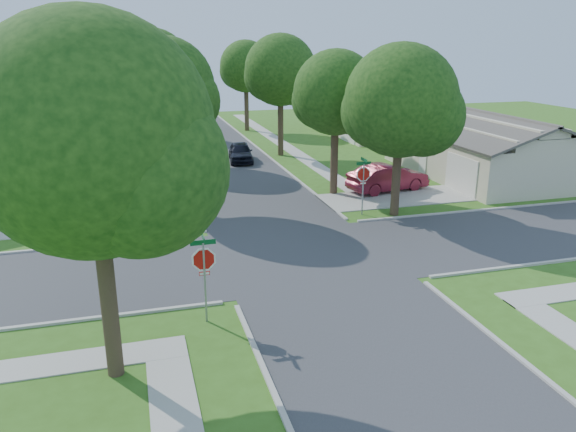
# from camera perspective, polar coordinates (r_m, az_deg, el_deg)

# --- Properties ---
(ground) EXTENTS (100.00, 100.00, 0.00)m
(ground) POSITION_cam_1_polar(r_m,az_deg,el_deg) (23.79, 1.47, -4.02)
(ground) COLOR #365E19
(ground) RESTS_ON ground
(road_ns) EXTENTS (7.00, 100.00, 0.02)m
(road_ns) POSITION_cam_1_polar(r_m,az_deg,el_deg) (23.79, 1.47, -4.01)
(road_ns) COLOR #333335
(road_ns) RESTS_ON ground
(sidewalk_ne) EXTENTS (1.20, 40.00, 0.04)m
(sidewalk_ne) POSITION_cam_1_polar(r_m,az_deg,el_deg) (49.58, -0.68, 7.41)
(sidewalk_ne) COLOR #9E9B91
(sidewalk_ne) RESTS_ON ground
(sidewalk_nw) EXTENTS (1.20, 40.00, 0.04)m
(sidewalk_nw) POSITION_cam_1_polar(r_m,az_deg,el_deg) (47.93, -15.00, 6.46)
(sidewalk_nw) COLOR #9E9B91
(sidewalk_nw) RESTS_ON ground
(driveway) EXTENTS (8.80, 3.60, 0.05)m
(driveway) POSITION_cam_1_polar(r_m,az_deg,el_deg) (32.90, 11.01, 1.85)
(driveway) COLOR #9E9B91
(driveway) RESTS_ON ground
(stop_sign_sw) EXTENTS (1.05, 0.80, 2.98)m
(stop_sign_sw) POSITION_cam_1_polar(r_m,az_deg,el_deg) (17.84, -8.53, -4.75)
(stop_sign_sw) COLOR gray
(stop_sign_sw) RESTS_ON ground
(stop_sign_ne) EXTENTS (1.05, 0.80, 2.98)m
(stop_sign_ne) POSITION_cam_1_polar(r_m,az_deg,el_deg) (28.97, 7.66, 3.99)
(stop_sign_ne) COLOR gray
(stop_sign_ne) RESTS_ON ground
(tree_e_near) EXTENTS (4.97, 4.80, 8.28)m
(tree_e_near) POSITION_cam_1_polar(r_m,az_deg,el_deg) (32.34, 4.96, 11.98)
(tree_e_near) COLOR #38281C
(tree_e_near) RESTS_ON ground
(tree_e_mid) EXTENTS (5.59, 5.40, 9.21)m
(tree_e_mid) POSITION_cam_1_polar(r_m,az_deg,el_deg) (43.70, -0.70, 14.28)
(tree_e_mid) COLOR #38281C
(tree_e_mid) RESTS_ON ground
(tree_e_far) EXTENTS (5.17, 5.00, 8.72)m
(tree_e_far) POSITION_cam_1_polar(r_m,az_deg,el_deg) (56.35, -4.27, 14.69)
(tree_e_far) COLOR #38281C
(tree_e_far) RESTS_ON ground
(tree_w_near) EXTENTS (5.38, 5.20, 8.97)m
(tree_w_near) POSITION_cam_1_polar(r_m,az_deg,el_deg) (30.31, -12.30, 12.19)
(tree_w_near) COLOR #38281C
(tree_w_near) RESTS_ON ground
(tree_w_mid) EXTENTS (5.80, 5.60, 9.56)m
(tree_w_mid) POSITION_cam_1_polar(r_m,az_deg,el_deg) (42.24, -13.50, 14.02)
(tree_w_mid) COLOR #38281C
(tree_w_mid) RESTS_ON ground
(tree_w_far) EXTENTS (4.76, 4.60, 8.04)m
(tree_w_far) POSITION_cam_1_polar(r_m,az_deg,el_deg) (55.26, -14.13, 13.68)
(tree_w_far) COLOR #38281C
(tree_w_far) RESTS_ON ground
(tree_sw_corner) EXTENTS (6.21, 6.00, 9.55)m
(tree_sw_corner) POSITION_cam_1_polar(r_m,az_deg,el_deg) (14.37, -19.00, 6.66)
(tree_sw_corner) COLOR #38281C
(tree_sw_corner) RESTS_ON ground
(tree_ne_corner) EXTENTS (5.80, 5.60, 8.66)m
(tree_ne_corner) POSITION_cam_1_polar(r_m,az_deg,el_deg) (28.63, 11.46, 10.89)
(tree_ne_corner) COLOR #38281C
(tree_ne_corner) RESTS_ON ground
(house_ne_near) EXTENTS (8.42, 13.60, 4.23)m
(house_ne_near) POSITION_cam_1_polar(r_m,az_deg,el_deg) (39.93, 19.13, 6.15)
(house_ne_near) COLOR #BAB093
(house_ne_near) RESTS_ON ground
(house_ne_far) EXTENTS (8.42, 13.60, 4.23)m
(house_ne_far) POSITION_cam_1_polar(r_m,az_deg,el_deg) (55.45, 8.55, 9.87)
(house_ne_far) COLOR #BAB093
(house_ne_far) RESTS_ON ground
(house_nw_far) EXTENTS (8.42, 13.60, 4.23)m
(house_nw_far) POSITION_cam_1_polar(r_m,az_deg,el_deg) (54.43, -25.83, 8.19)
(house_nw_far) COLOR #BAB093
(house_nw_far) RESTS_ON ground
(car_driveway) EXTENTS (5.21, 2.65, 1.64)m
(car_driveway) POSITION_cam_1_polar(r_m,az_deg,el_deg) (34.16, 10.12, 3.86)
(car_driveway) COLOR maroon
(car_driveway) RESTS_ON ground
(car_curb_east) EXTENTS (2.22, 4.37, 1.42)m
(car_curb_east) POSITION_cam_1_polar(r_m,az_deg,el_deg) (42.14, -4.84, 6.50)
(car_curb_east) COLOR black
(car_curb_east) RESTS_ON ground
(car_curb_west) EXTENTS (1.89, 4.19, 1.19)m
(car_curb_west) POSITION_cam_1_polar(r_m,az_deg,el_deg) (53.39, -9.89, 8.51)
(car_curb_west) COLOR black
(car_curb_west) RESTS_ON ground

